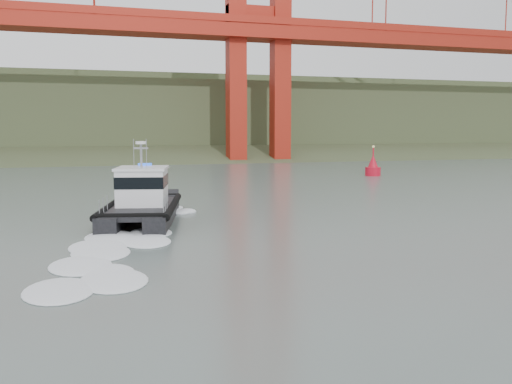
% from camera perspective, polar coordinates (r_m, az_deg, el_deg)
% --- Properties ---
extents(ground, '(400.00, 400.00, 0.00)m').
position_cam_1_polar(ground, '(22.52, 3.46, -8.42)').
color(ground, '#566762').
rests_on(ground, ground).
extents(headlands, '(500.00, 105.36, 27.12)m').
position_cam_1_polar(headlands, '(146.10, -14.12, 6.64)').
color(headlands, '#374427').
rests_on(headlands, ground).
extents(patrol_boat, '(6.14, 11.19, 5.14)m').
position_cam_1_polar(patrol_boat, '(36.31, -11.32, -0.82)').
color(patrol_boat, black).
rests_on(patrol_boat, ground).
extents(nav_buoy, '(1.89, 1.89, 3.94)m').
position_cam_1_polar(nav_buoy, '(71.58, 11.62, 2.43)').
color(nav_buoy, red).
rests_on(nav_buoy, ground).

